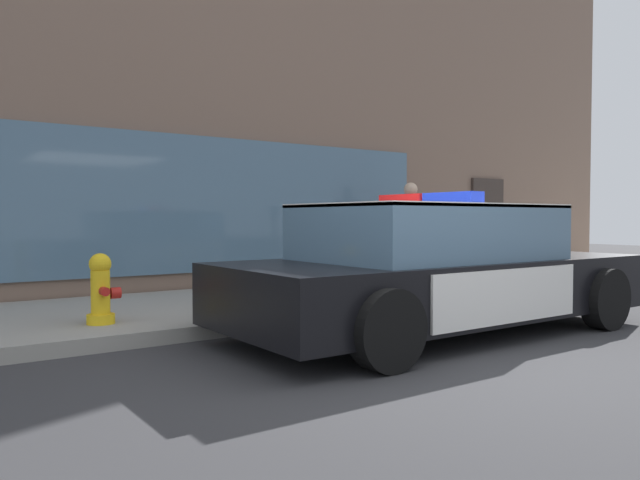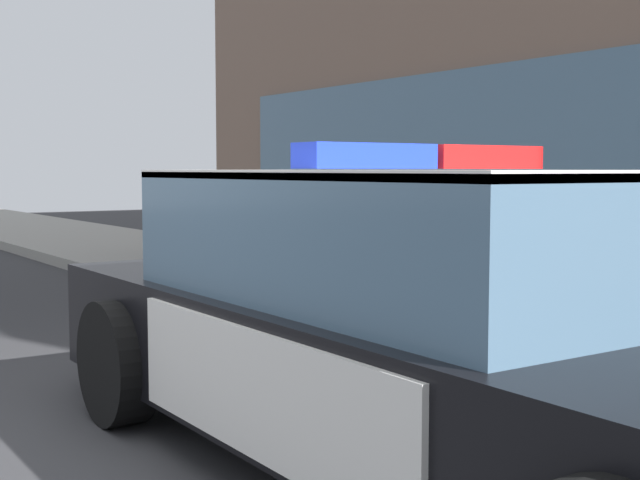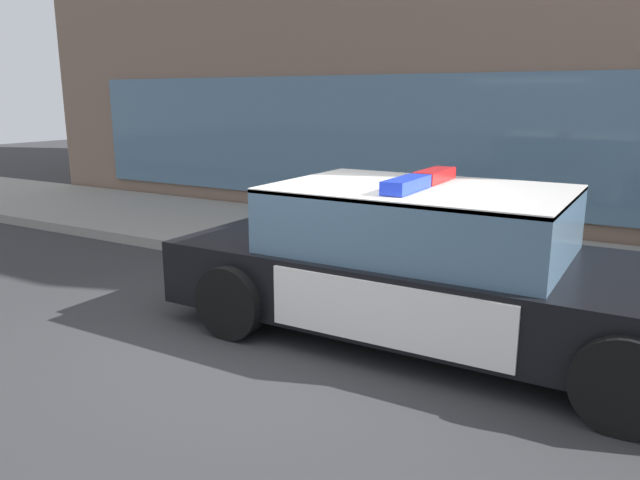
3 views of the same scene
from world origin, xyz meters
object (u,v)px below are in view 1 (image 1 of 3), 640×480
Objects in this scene: pedestrian_on_sidewalk at (410,231)px; parking_meter at (460,229)px; police_cruiser at (436,270)px; fire_hydrant at (101,290)px.

pedestrian_on_sidewalk is 1.85m from parking_meter.
fire_hydrant is at bearing 149.37° from police_cruiser.
police_cruiser is at bearing -106.59° from pedestrian_on_sidewalk.
pedestrian_on_sidewalk is at bearing 13.99° from fire_hydrant.
police_cruiser is 3.51m from fire_hydrant.
pedestrian_on_sidewalk is (5.71, 1.42, 0.51)m from fire_hydrant.
fire_hydrant is 5.90m from pedestrian_on_sidewalk.
parking_meter reaches higher than fire_hydrant.
police_cruiser reaches higher than fire_hydrant.
pedestrian_on_sidewalk reaches higher than police_cruiser.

